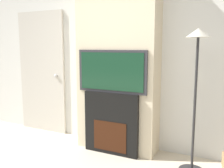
# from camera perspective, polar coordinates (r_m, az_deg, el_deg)

# --- Properties ---
(wall_back) EXTENTS (6.00, 0.06, 2.70)m
(wall_back) POSITION_cam_1_polar(r_m,az_deg,el_deg) (3.71, 2.75, 6.49)
(wall_back) COLOR silver
(wall_back) RESTS_ON ground_plane
(chimney_breast) EXTENTS (1.15, 0.37, 2.70)m
(chimney_breast) POSITION_cam_1_polar(r_m,az_deg,el_deg) (3.52, 1.34, 6.39)
(chimney_breast) COLOR beige
(chimney_breast) RESTS_ON ground_plane
(fireplace) EXTENTS (0.79, 0.15, 0.86)m
(fireplace) POSITION_cam_1_polar(r_m,az_deg,el_deg) (3.51, -0.01, -8.93)
(fireplace) COLOR black
(fireplace) RESTS_ON ground_plane
(television) EXTENTS (1.00, 0.07, 0.57)m
(television) POSITION_cam_1_polar(r_m,az_deg,el_deg) (3.36, -0.02, 2.90)
(television) COLOR #2D2D33
(television) RESTS_ON fireplace
(floor_lamp) EXTENTS (0.30, 0.30, 1.68)m
(floor_lamp) POSITION_cam_1_polar(r_m,az_deg,el_deg) (2.96, 18.74, 2.61)
(floor_lamp) COLOR #262628
(floor_lamp) RESTS_ON ground_plane
(entry_door) EXTENTS (0.95, 0.09, 2.07)m
(entry_door) POSITION_cam_1_polar(r_m,az_deg,el_deg) (4.52, -15.73, 2.57)
(entry_door) COLOR #BCB7AD
(entry_door) RESTS_ON ground_plane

